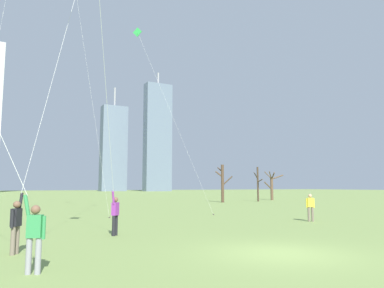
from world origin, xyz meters
The scene contains 11 objects.
ground_plane centered at (0.00, 0.00, 0.00)m, with size 400.00×400.00×0.00m, color #7A934C.
kite_flyer_foreground_right_yellow centered at (-3.95, 5.37, 2.98)m, with size 4.13×8.12×15.92m.
kite_flyer_midfield_right_blue centered at (-6.63, 4.71, 4.32)m, with size 4.89×6.83×20.88m.
kite_flyer_midfield_center_orange centered at (-7.88, 1.12, 2.87)m, with size 7.01×4.69×16.59m.
bystander_strolling_midfield centered at (8.65, 7.31, 0.90)m, with size 0.46×0.33×1.62m.
distant_kite_high_overhead_green centered at (2.06, 18.34, 13.19)m, with size 4.80×5.01×15.23m.
bare_tree_far_right_edge centered at (18.02, 31.95, 2.61)m, with size 1.89×2.15×4.92m.
bare_tree_right_of_center centered at (28.92, 35.19, 2.20)m, with size 3.41×1.70×4.36m.
bare_tree_leftmost centered at (23.99, 32.22, 2.49)m, with size 1.18×2.54×4.78m.
skyline_squat_block centered at (36.35, 151.91, 19.05)m, with size 11.18×6.00×46.80m.
skyline_tall_tower centered at (53.14, 141.22, 23.93)m, with size 11.85×5.27×53.24m.
Camera 1 is at (-7.86, -9.09, 2.07)m, focal length 34.37 mm.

